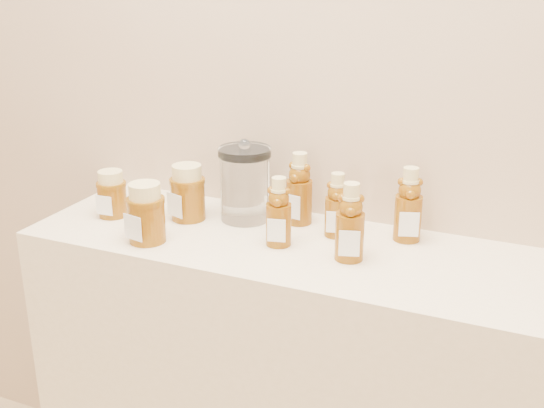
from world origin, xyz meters
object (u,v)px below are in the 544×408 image
at_px(honey_jar_left, 112,194).
at_px(bear_bottle_front_left, 279,207).
at_px(glass_canister, 245,181).
at_px(bear_bottle_back_left, 299,184).

bearing_deg(honey_jar_left, bear_bottle_front_left, -2.52).
height_order(bear_bottle_front_left, honey_jar_left, bear_bottle_front_left).
bearing_deg(glass_canister, honey_jar_left, -160.07).
relative_size(bear_bottle_front_left, honey_jar_left, 1.54).
bearing_deg(glass_canister, bear_bottle_back_left, 13.28).
relative_size(bear_bottle_back_left, honey_jar_left, 1.70).
relative_size(honey_jar_left, glass_canister, 0.59).
distance_m(bear_bottle_back_left, honey_jar_left, 0.46).
height_order(bear_bottle_front_left, glass_canister, glass_canister).
distance_m(bear_bottle_back_left, glass_canister, 0.13).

